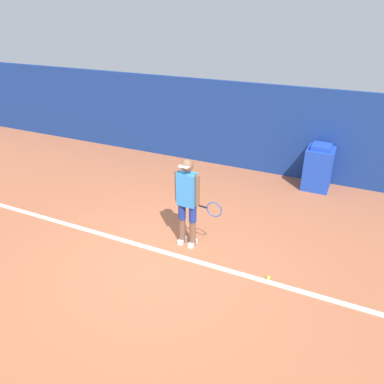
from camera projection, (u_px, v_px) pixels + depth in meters
The scene contains 6 objects.
ground_plane at pixel (159, 261), 6.58m from camera, with size 24.00×24.00×0.00m, color #B76642.
back_wall at pixel (246, 127), 9.88m from camera, with size 24.00×0.10×2.32m.
court_baseline at pixel (166, 253), 6.80m from camera, with size 21.60×0.10×0.01m.
tennis_player at pixel (188, 199), 6.65m from camera, with size 0.92×0.29×1.70m.
tennis_ball at pixel (269, 278), 6.13m from camera, with size 0.07×0.07×0.07m.
covered_chair at pixel (318, 168), 9.03m from camera, with size 0.63×0.68×1.11m.
Camera 1 is at (2.81, -4.59, 4.03)m, focal length 35.00 mm.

